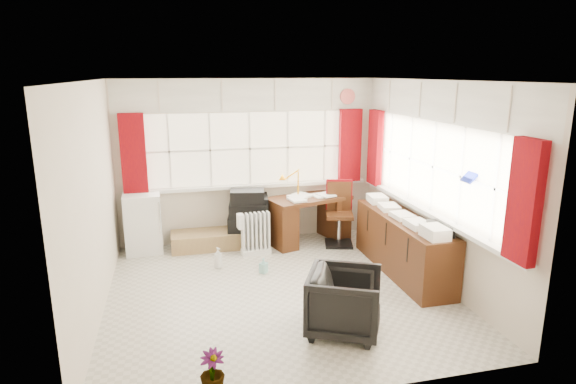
% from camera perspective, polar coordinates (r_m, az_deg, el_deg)
% --- Properties ---
extents(ground, '(4.00, 4.00, 0.00)m').
position_cam_1_polar(ground, '(5.96, -1.17, -11.69)').
color(ground, beige).
rests_on(ground, ground).
extents(room_walls, '(4.00, 4.00, 4.00)m').
position_cam_1_polar(room_walls, '(5.48, -1.25, 2.58)').
color(room_walls, beige).
rests_on(room_walls, ground).
extents(window_back, '(3.70, 0.12, 3.60)m').
position_cam_1_polar(window_back, '(7.47, -4.44, 1.27)').
color(window_back, '#F7E7C3').
rests_on(window_back, room_walls).
extents(window_right, '(0.12, 3.70, 3.60)m').
position_cam_1_polar(window_right, '(6.31, 16.29, -1.64)').
color(window_right, '#F7E7C3').
rests_on(window_right, room_walls).
extents(curtains, '(3.83, 3.83, 1.15)m').
position_cam_1_polar(curtains, '(6.61, 4.88, 4.10)').
color(curtains, '#8C0708').
rests_on(curtains, room_walls).
extents(overhead_cabinets, '(3.98, 3.98, 0.48)m').
position_cam_1_polar(overhead_cabinets, '(6.59, 5.34, 11.02)').
color(overhead_cabinets, white).
rests_on(overhead_cabinets, room_walls).
extents(desk, '(1.38, 0.95, 0.76)m').
position_cam_1_polar(desk, '(7.50, 2.46, -2.94)').
color(desk, '#482611').
rests_on(desk, ground).
extents(desk_lamp, '(0.18, 0.16, 0.43)m').
position_cam_1_polar(desk_lamp, '(7.37, 1.21, 1.72)').
color(desk_lamp, '#FFA50A').
rests_on(desk_lamp, desk).
extents(task_chair, '(0.51, 0.53, 0.99)m').
position_cam_1_polar(task_chair, '(7.44, 6.07, -2.17)').
color(task_chair, black).
rests_on(task_chair, ground).
extents(office_chair, '(0.96, 0.95, 0.66)m').
position_cam_1_polar(office_chair, '(5.02, 6.70, -12.83)').
color(office_chair, black).
rests_on(office_chair, ground).
extents(radiator, '(0.43, 0.21, 0.63)m').
position_cam_1_polar(radiator, '(7.03, -3.85, -5.40)').
color(radiator, white).
rests_on(radiator, ground).
extents(credenza, '(0.50, 2.00, 0.85)m').
position_cam_1_polar(credenza, '(6.54, 13.45, -5.96)').
color(credenza, '#482611').
rests_on(credenza, ground).
extents(file_tray, '(0.38, 0.43, 0.12)m').
position_cam_1_polar(file_tray, '(5.92, 17.60, -4.16)').
color(file_tray, black).
rests_on(file_tray, credenza).
extents(tv_bench, '(1.40, 0.50, 0.25)m').
position_cam_1_polar(tv_bench, '(7.42, -8.25, -5.53)').
color(tv_bench, '#A08750').
rests_on(tv_bench, ground).
extents(crt_tv, '(0.62, 0.59, 0.50)m').
position_cam_1_polar(crt_tv, '(7.43, -4.54, -2.35)').
color(crt_tv, black).
rests_on(crt_tv, tv_bench).
extents(hifi_stack, '(0.66, 0.48, 0.63)m').
position_cam_1_polar(hifi_stack, '(7.29, -4.80, -2.32)').
color(hifi_stack, black).
rests_on(hifi_stack, tv_bench).
extents(mini_fridge, '(0.55, 0.55, 0.88)m').
position_cam_1_polar(mini_fridge, '(7.39, -16.81, -3.51)').
color(mini_fridge, white).
rests_on(mini_fridge, ground).
extents(spray_bottle_a, '(0.15, 0.15, 0.29)m').
position_cam_1_polar(spray_bottle_a, '(6.63, -8.29, -7.74)').
color(spray_bottle_a, silver).
rests_on(spray_bottle_a, ground).
extents(spray_bottle_b, '(0.13, 0.13, 0.20)m').
position_cam_1_polar(spray_bottle_b, '(6.44, -2.92, -8.70)').
color(spray_bottle_b, '#88CBC6').
rests_on(spray_bottle_b, ground).
extents(flower_vase, '(0.21, 0.21, 0.37)m').
position_cam_1_polar(flower_vase, '(4.28, -8.97, -20.29)').
color(flower_vase, black).
rests_on(flower_vase, ground).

